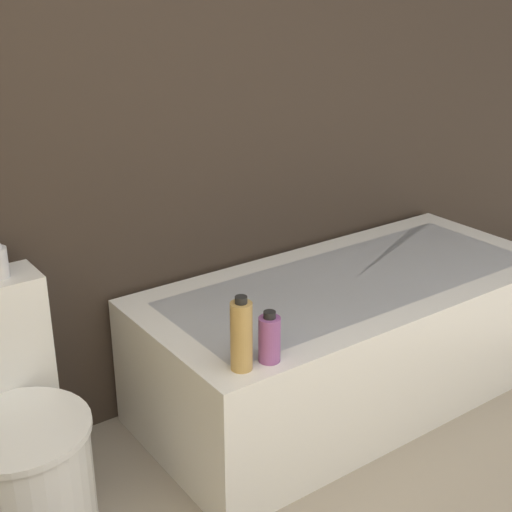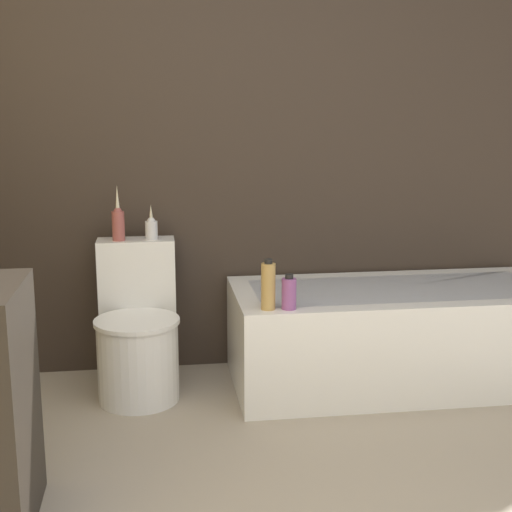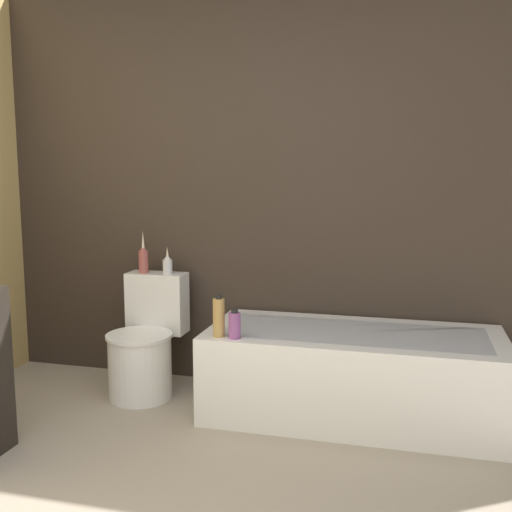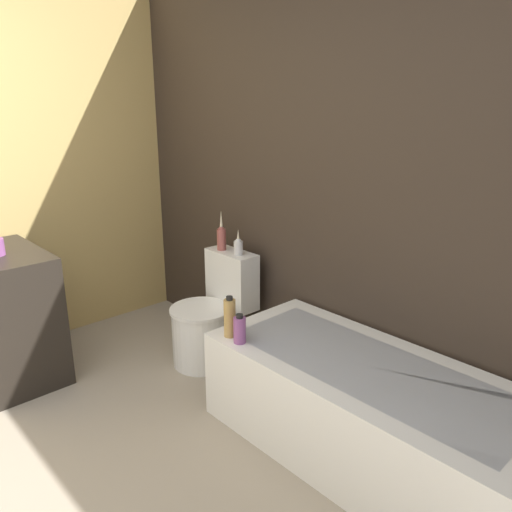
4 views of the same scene
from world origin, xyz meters
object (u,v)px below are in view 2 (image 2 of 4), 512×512
Objects in this scene: vase_gold at (118,222)px; toilet at (138,334)px; shampoo_bottle_tall at (268,286)px; bathtub at (396,335)px; vase_silver at (151,227)px; shampoo_bottle_short at (289,293)px.

toilet is at bearing -65.37° from vase_gold.
bathtub is at bearing 21.79° from shampoo_bottle_tall.
vase_silver is 0.74m from shampoo_bottle_tall.
vase_gold is 0.95m from shampoo_bottle_short.
vase_gold reaches higher than toilet.
vase_gold is at bearing 143.70° from shampoo_bottle_tall.
toilet is at bearing 154.38° from shampoo_bottle_short.
shampoo_bottle_short is (0.77, -0.50, -0.26)m from vase_gold.
toilet reaches higher than shampoo_bottle_short.
vase_gold reaches higher than shampoo_bottle_short.
bathtub is 1.35m from vase_silver.
vase_gold is at bearing 114.63° from toilet.
vase_gold is (-0.08, 0.18, 0.53)m from toilet.
toilet is at bearing 151.75° from shampoo_bottle_tall.
bathtub is 1.30m from toilet.
bathtub is at bearing 25.50° from shampoo_bottle_short.
shampoo_bottle_tall is at bearing -44.71° from vase_silver.
vase_gold is 1.58× the size of vase_silver.
shampoo_bottle_tall is (0.59, -0.32, 0.30)m from toilet.
toilet is 0.80m from shampoo_bottle_short.
vase_silver is at bearing 66.77° from toilet.
bathtub is 0.75m from shampoo_bottle_short.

